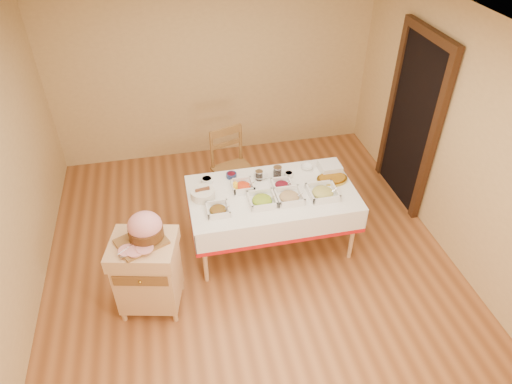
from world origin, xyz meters
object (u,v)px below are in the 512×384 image
at_px(preserve_jar_right, 277,172).
at_px(brass_platter, 332,179).
at_px(preserve_jar_left, 259,176).
at_px(plate_stack, 330,167).
at_px(ham_on_board, 145,229).
at_px(bread_basket, 203,194).
at_px(butcher_cart, 148,271).
at_px(mustard_bottle, 235,187).
at_px(dining_chair, 233,168).
at_px(dining_table, 272,203).

height_order(preserve_jar_right, brass_platter, preserve_jar_right).
height_order(preserve_jar_left, plate_stack, preserve_jar_left).
bearing_deg(ham_on_board, brass_platter, 17.55).
bearing_deg(bread_basket, butcher_cart, -133.21).
bearing_deg(plate_stack, brass_platter, -100.67).
height_order(mustard_bottle, bread_basket, mustard_bottle).
relative_size(butcher_cart, bread_basket, 3.32).
relative_size(mustard_bottle, bread_basket, 0.62).
xyz_separation_m(preserve_jar_left, plate_stack, (0.83, -0.01, -0.00)).
bearing_deg(preserve_jar_left, plate_stack, -0.98).
bearing_deg(dining_chair, preserve_jar_left, -71.41).
relative_size(ham_on_board, brass_platter, 1.27).
xyz_separation_m(ham_on_board, preserve_jar_right, (1.48, 0.86, -0.18)).
bearing_deg(preserve_jar_right, mustard_bottle, -159.02).
distance_m(preserve_jar_right, bread_basket, 0.90).
bearing_deg(bread_basket, preserve_jar_right, 13.53).
height_order(preserve_jar_right, mustard_bottle, mustard_bottle).
relative_size(preserve_jar_right, plate_stack, 0.53).
height_order(dining_chair, brass_platter, dining_chair).
height_order(dining_table, brass_platter, brass_platter).
bearing_deg(brass_platter, ham_on_board, -162.45).
height_order(dining_chair, preserve_jar_left, dining_chair).
bearing_deg(butcher_cart, preserve_jar_right, 30.54).
xyz_separation_m(dining_table, brass_platter, (0.71, 0.07, 0.18)).
xyz_separation_m(butcher_cart, bread_basket, (0.65, 0.69, 0.32)).
bearing_deg(preserve_jar_left, preserve_jar_right, 4.34).
xyz_separation_m(bread_basket, brass_platter, (1.46, -0.00, -0.03)).
bearing_deg(bread_basket, dining_table, -4.99).
bearing_deg(ham_on_board, dining_table, 23.49).
bearing_deg(bread_basket, ham_on_board, -132.64).
relative_size(ham_on_board, plate_stack, 1.91).
bearing_deg(preserve_jar_right, plate_stack, -2.85).
relative_size(ham_on_board, preserve_jar_right, 3.61).
height_order(dining_chair, mustard_bottle, dining_chair).
bearing_deg(preserve_jar_right, dining_table, -114.91).
xyz_separation_m(butcher_cart, mustard_bottle, (1.00, 0.70, 0.34)).
bearing_deg(dining_chair, ham_on_board, -126.01).
bearing_deg(butcher_cart, mustard_bottle, 34.89).
xyz_separation_m(dining_chair, mustard_bottle, (-0.10, -0.79, 0.30)).
xyz_separation_m(preserve_jar_right, bread_basket, (-0.88, -0.21, -0.01)).
xyz_separation_m(ham_on_board, plate_stack, (2.09, 0.83, -0.18)).
distance_m(preserve_jar_left, mustard_bottle, 0.36).
distance_m(preserve_jar_left, preserve_jar_right, 0.22).
height_order(dining_chair, bread_basket, dining_chair).
height_order(dining_table, dining_chair, dining_chair).
bearing_deg(dining_table, butcher_cart, -155.97).
bearing_deg(bread_basket, preserve_jar_left, 16.43).
bearing_deg(mustard_bottle, plate_stack, 8.45).
bearing_deg(butcher_cart, bread_basket, 46.79).
distance_m(preserve_jar_left, brass_platter, 0.82).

